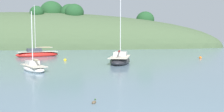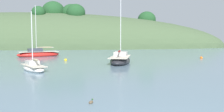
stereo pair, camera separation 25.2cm
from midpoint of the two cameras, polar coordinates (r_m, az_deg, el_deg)
The scene contains 7 objects.
far_shoreline_hill at distance 87.52m, azimuth -19.63°, elevation 2.06°, with size 150.00×36.00×30.17m.
sailboat_cream_ketch at distance 23.97m, azimuth -19.41°, elevation -2.82°, with size 3.80×4.75×6.20m.
sailboat_grey_yawl at distance 43.60m, azimuth -18.38°, elevation 0.50°, with size 8.10×5.65×9.77m.
sailboat_red_portside at distance 29.70m, azimuth 2.42°, elevation -0.97°, with size 4.21×7.97×11.12m.
mooring_buoy_channel at distance 33.64m, azimuth -11.73°, elevation -1.01°, with size 0.44×0.44×0.54m.
mooring_buoy_outer at distance 39.84m, azimuth 22.29°, elevation -0.42°, with size 0.44×0.44×0.54m.
duck_lead at distance 11.31m, azimuth -4.80°, elevation -11.82°, with size 0.32×0.41×0.24m.
Camera 2 is at (-2.17, -6.30, 3.20)m, focal length 35.28 mm.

